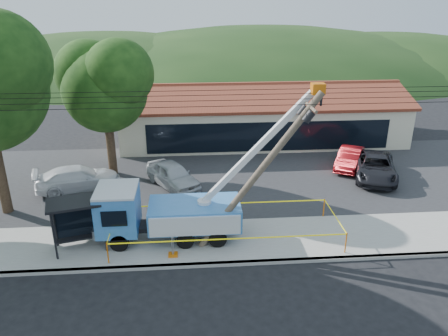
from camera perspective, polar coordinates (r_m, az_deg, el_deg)
name	(u,v)px	position (r m, az deg, el deg)	size (l,w,h in m)	color
ground	(239,295)	(18.46, 1.97, -16.24)	(120.00, 120.00, 0.00)	black
curb	(234,263)	(20.09, 1.30, -12.35)	(60.00, 0.25, 0.15)	gray
sidewalk	(230,241)	(21.67, 0.80, -9.51)	(60.00, 4.00, 0.15)	gray
parking_lot	(219,177)	(28.77, -0.65, -1.15)	(60.00, 12.00, 0.10)	#28282B
strip_mall	(261,116)	(36.10, 4.86, 6.77)	(22.50, 8.53, 4.67)	beige
tree_lot	(104,82)	(28.34, -15.38, 10.76)	(6.30, 5.60, 8.94)	#332316
hill_west	(103,70)	(71.53, -15.47, 12.26)	(78.40, 56.00, 28.00)	#163212
hill_center	(264,68)	(71.26, 5.19, 12.92)	(89.60, 64.00, 32.00)	#163212
hill_east	(386,66)	(77.12, 20.37, 12.37)	(72.80, 52.00, 26.00)	#163212
utility_truck	(165,211)	(21.31, -7.65, -5.59)	(10.56, 3.69, 7.56)	black
leaning_pole	(265,165)	(19.64, 5.32, 0.38)	(5.55, 1.75, 7.50)	#4D3F32
bus_shelter	(77,212)	(21.35, -18.63, -5.50)	(2.88, 2.18, 2.48)	black
caution_tape	(226,224)	(21.42, 0.26, -7.30)	(10.89, 3.57, 1.03)	#D1620B
car_silver	(173,188)	(27.52, -6.63, -2.56)	(1.79, 4.46, 1.52)	#B4B8BC
car_red	(348,168)	(31.43, 15.92, -0.06)	(1.42, 4.06, 1.34)	#A91016
car_white	(80,191)	(28.38, -18.34, -2.81)	(2.04, 5.02, 1.46)	white
car_dark	(374,179)	(30.23, 18.95, -1.34)	(2.47, 5.35, 1.49)	black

